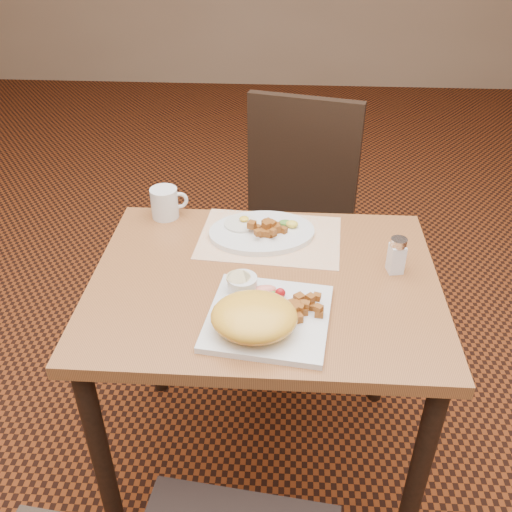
% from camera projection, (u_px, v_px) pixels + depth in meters
% --- Properties ---
extents(ground, '(8.00, 8.00, 0.00)m').
position_uv_depth(ground, '(263.00, 459.00, 1.90)').
color(ground, black).
rests_on(ground, ground).
extents(table, '(0.90, 0.70, 0.75)m').
position_uv_depth(table, '(264.00, 311.00, 1.54)').
color(table, '#9C5D30').
rests_on(table, ground).
extents(chair_far, '(0.51, 0.52, 0.97)m').
position_uv_depth(chair_far, '(294.00, 219.00, 2.14)').
color(chair_far, black).
rests_on(chair_far, ground).
extents(placemat, '(0.42, 0.31, 0.00)m').
position_uv_depth(placemat, '(270.00, 238.00, 1.64)').
color(placemat, white).
rests_on(placemat, table).
extents(plate_square, '(0.31, 0.31, 0.02)m').
position_uv_depth(plate_square, '(268.00, 318.00, 1.33)').
color(plate_square, silver).
rests_on(plate_square, table).
extents(plate_oval, '(0.34, 0.27, 0.02)m').
position_uv_depth(plate_oval, '(262.00, 232.00, 1.64)').
color(plate_oval, silver).
rests_on(plate_oval, placemat).
extents(hollandaise_mound, '(0.20, 0.18, 0.07)m').
position_uv_depth(hollandaise_mound, '(253.00, 317.00, 1.27)').
color(hollandaise_mound, yellow).
rests_on(hollandaise_mound, plate_square).
extents(ramekin, '(0.08, 0.07, 0.04)m').
position_uv_depth(ramekin, '(242.00, 284.00, 1.40)').
color(ramekin, silver).
rests_on(ramekin, plate_square).
extents(garnish_sq, '(0.09, 0.05, 0.03)m').
position_uv_depth(garnish_sq, '(269.00, 291.00, 1.39)').
color(garnish_sq, '#387223').
rests_on(garnish_sq, plate_square).
extents(fried_egg, '(0.10, 0.10, 0.02)m').
position_uv_depth(fried_egg, '(242.00, 223.00, 1.66)').
color(fried_egg, white).
rests_on(fried_egg, plate_oval).
extents(garnish_ov, '(0.06, 0.05, 0.02)m').
position_uv_depth(garnish_ov, '(290.00, 223.00, 1.65)').
color(garnish_ov, '#387223').
rests_on(garnish_ov, plate_oval).
extents(salt_shaker, '(0.05, 0.05, 0.10)m').
position_uv_depth(salt_shaker, '(397.00, 255.00, 1.47)').
color(salt_shaker, white).
rests_on(salt_shaker, table).
extents(coffee_mug, '(0.11, 0.08, 0.09)m').
position_uv_depth(coffee_mug, '(165.00, 203.00, 1.71)').
color(coffee_mug, silver).
rests_on(coffee_mug, table).
extents(home_fries_sq, '(0.11, 0.10, 0.03)m').
position_uv_depth(home_fries_sq, '(300.00, 307.00, 1.33)').
color(home_fries_sq, '#9C5419').
rests_on(home_fries_sq, plate_square).
extents(home_fries_ov, '(0.12, 0.11, 0.04)m').
position_uv_depth(home_fries_ov, '(268.00, 228.00, 1.62)').
color(home_fries_ov, '#9C5419').
rests_on(home_fries_ov, plate_oval).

